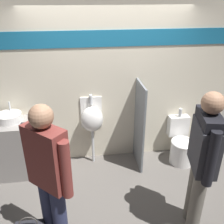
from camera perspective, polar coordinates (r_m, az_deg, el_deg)
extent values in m
plane|color=#5B5651|center=(4.13, 0.34, -14.28)|extent=(16.00, 16.00, 0.00)
cube|color=beige|center=(3.98, -0.87, 6.56)|extent=(4.11, 0.06, 2.70)
cube|color=#19668E|center=(3.78, -0.88, 16.47)|extent=(4.03, 0.01, 0.24)
cube|color=gray|center=(4.23, -22.07, -7.78)|extent=(0.87, 0.52, 0.91)
cylinder|color=white|center=(4.02, -22.42, -1.19)|extent=(0.36, 0.36, 0.12)
cylinder|color=silver|center=(4.08, -22.35, 1.25)|extent=(0.03, 0.03, 0.14)
cube|color=#232328|center=(3.86, -19.75, -2.79)|extent=(0.07, 0.14, 0.01)
cube|color=slate|center=(4.03, 6.27, -3.20)|extent=(0.03, 0.58, 1.43)
cylinder|color=silver|center=(4.27, -4.36, -7.72)|extent=(0.04, 0.04, 0.62)
ellipsoid|color=white|center=(4.01, -4.60, -1.67)|extent=(0.36, 0.27, 0.43)
cube|color=white|center=(4.10, -4.76, -0.04)|extent=(0.34, 0.02, 0.54)
cylinder|color=silver|center=(3.97, -4.84, 2.85)|extent=(0.06, 0.06, 0.16)
cylinder|color=white|center=(4.46, 15.71, -8.94)|extent=(0.40, 0.40, 0.38)
torus|color=white|center=(4.35, 16.02, -6.75)|extent=(0.41, 0.41, 0.04)
cube|color=white|center=(4.50, 14.86, -2.99)|extent=(0.35, 0.16, 0.36)
cylinder|color=silver|center=(4.37, 15.34, -0.10)|extent=(0.06, 0.06, 0.14)
cylinder|color=#666056|center=(3.27, 18.77, -18.85)|extent=(0.16, 0.16, 0.86)
cylinder|color=#666056|center=(3.39, 18.15, -16.85)|extent=(0.16, 0.16, 0.86)
cube|color=black|center=(2.87, 20.58, -6.46)|extent=(0.29, 0.48, 0.68)
cube|color=#2D2D33|center=(2.90, 20.41, -7.38)|extent=(0.32, 0.51, 0.55)
cylinder|color=black|center=(2.69, 21.78, -9.97)|extent=(0.11, 0.11, 0.63)
cylinder|color=black|center=(3.10, 19.36, -4.49)|extent=(0.11, 0.11, 0.63)
sphere|color=#A87A5B|center=(2.67, 22.08, 1.94)|extent=(0.23, 0.23, 0.23)
cylinder|color=#282D4C|center=(3.02, -11.82, -22.55)|extent=(0.16, 0.16, 0.85)
cylinder|color=#282D4C|center=(3.11, -14.16, -21.03)|extent=(0.16, 0.16, 0.85)
cube|color=brown|center=(2.56, -14.70, -10.07)|extent=(0.46, 0.44, 0.68)
cylinder|color=brown|center=(2.43, -10.51, -12.89)|extent=(0.11, 0.11, 0.62)
cylinder|color=brown|center=(2.75, -18.19, -8.70)|extent=(0.11, 0.11, 0.62)
sphere|color=#A87A5B|center=(2.34, -15.93, -0.98)|extent=(0.23, 0.23, 0.23)
torus|color=#4C4742|center=(3.09, -18.58, -23.06)|extent=(0.20, 0.01, 0.20)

